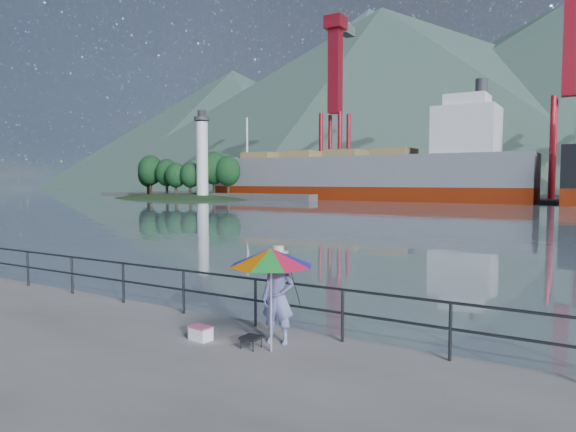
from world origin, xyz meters
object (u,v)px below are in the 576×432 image
(fisherman, at_px, (278,298))
(beach_umbrella, at_px, (271,257))
(cooler_bag, at_px, (201,334))
(bulk_carrier, at_px, (369,174))

(fisherman, xyz_separation_m, beach_umbrella, (0.16, -0.49, 0.85))
(fisherman, relative_size, cooler_bag, 4.10)
(beach_umbrella, distance_m, cooler_bag, 2.20)
(fisherman, distance_m, beach_umbrella, 0.99)
(fisherman, relative_size, bulk_carrier, 0.03)
(fisherman, height_order, beach_umbrella, beach_umbrella)
(bulk_carrier, bearing_deg, fisherman, -69.23)
(beach_umbrella, height_order, bulk_carrier, bulk_carrier)
(bulk_carrier, bearing_deg, cooler_bag, -70.33)
(beach_umbrella, xyz_separation_m, cooler_bag, (-1.53, -0.13, -1.58))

